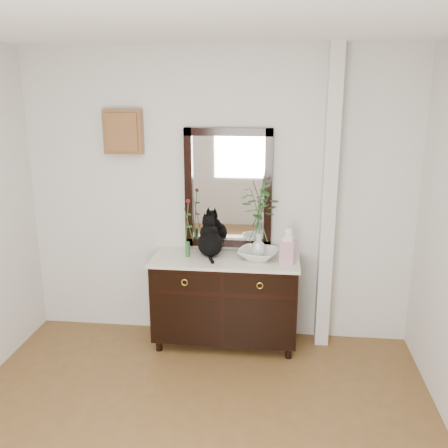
# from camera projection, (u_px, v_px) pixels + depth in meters

# --- Properties ---
(wall_back) EXTENTS (3.60, 0.04, 2.70)m
(wall_back) POSITION_uv_depth(u_px,v_px,m) (218.00, 198.00, 4.60)
(wall_back) COLOR silver
(wall_back) RESTS_ON ground
(pilaster) EXTENTS (0.12, 0.20, 2.70)m
(pilaster) POSITION_uv_depth(u_px,v_px,m) (328.00, 203.00, 4.41)
(pilaster) COLOR silver
(pilaster) RESTS_ON ground
(sideboard) EXTENTS (1.33, 0.52, 0.82)m
(sideboard) POSITION_uv_depth(u_px,v_px,m) (225.00, 297.00, 4.58)
(sideboard) COLOR black
(sideboard) RESTS_ON ground
(wall_mirror) EXTENTS (0.80, 0.06, 1.10)m
(wall_mirror) POSITION_uv_depth(u_px,v_px,m) (228.00, 189.00, 4.55)
(wall_mirror) COLOR black
(wall_mirror) RESTS_ON wall_back
(key_cabinet) EXTENTS (0.35, 0.10, 0.40)m
(key_cabinet) POSITION_uv_depth(u_px,v_px,m) (123.00, 132.00, 4.49)
(key_cabinet) COLOR brown
(key_cabinet) RESTS_ON wall_back
(cat) EXTENTS (0.34, 0.38, 0.37)m
(cat) POSITION_uv_depth(u_px,v_px,m) (210.00, 236.00, 4.52)
(cat) COLOR black
(cat) RESTS_ON sideboard
(lotus_bowl) EXTENTS (0.42, 0.42, 0.09)m
(lotus_bowl) POSITION_uv_depth(u_px,v_px,m) (258.00, 254.00, 4.47)
(lotus_bowl) COLOR silver
(lotus_bowl) RESTS_ON sideboard
(vase_branches) EXTENTS (0.42, 0.42, 0.75)m
(vase_branches) POSITION_uv_depth(u_px,v_px,m) (259.00, 216.00, 4.38)
(vase_branches) COLOR silver
(vase_branches) RESTS_ON lotus_bowl
(bud_vase_rose) EXTENTS (0.07, 0.07, 0.55)m
(bud_vase_rose) POSITION_uv_depth(u_px,v_px,m) (187.00, 227.00, 4.46)
(bud_vase_rose) COLOR #2D652C
(bud_vase_rose) RESTS_ON sideboard
(ginger_jar) EXTENTS (0.15, 0.15, 0.33)m
(ginger_jar) POSITION_uv_depth(u_px,v_px,m) (288.00, 245.00, 4.34)
(ginger_jar) COLOR white
(ginger_jar) RESTS_ON sideboard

